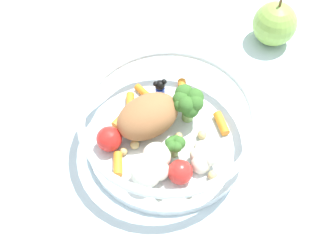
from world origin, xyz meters
The scene contains 3 objects.
ground_plane centered at (0.00, 0.00, 0.00)m, with size 2.40×2.40×0.00m, color silver.
food_container centered at (0.00, 0.01, 0.03)m, with size 0.22×0.22×0.06m.
loose_apple centered at (-0.24, 0.08, 0.03)m, with size 0.07×0.07×0.08m.
Camera 1 is at (0.26, 0.14, 0.47)m, focal length 45.57 mm.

